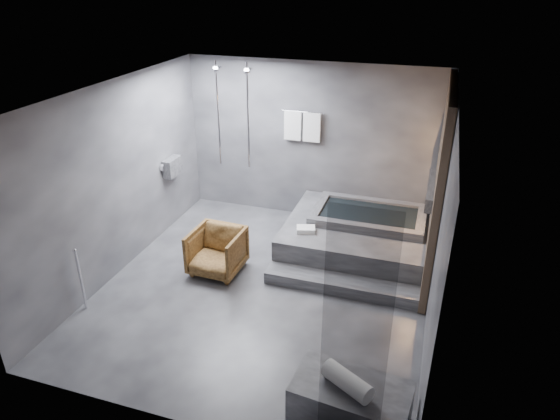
% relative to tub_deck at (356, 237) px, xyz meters
% --- Properties ---
extents(room, '(5.00, 5.04, 2.82)m').
position_rel_tub_deck_xyz_m(room, '(-0.65, -1.21, 1.48)').
color(room, '#2D2D2F').
rests_on(room, ground).
extents(tub_deck, '(2.20, 2.00, 0.50)m').
position_rel_tub_deck_xyz_m(tub_deck, '(0.00, 0.00, 0.00)').
color(tub_deck, '#323234').
rests_on(tub_deck, ground).
extents(tub_step, '(2.20, 0.36, 0.18)m').
position_rel_tub_deck_xyz_m(tub_step, '(0.00, -1.18, -0.16)').
color(tub_step, '#323234').
rests_on(tub_step, ground).
extents(concrete_bench, '(1.20, 0.74, 0.51)m').
position_rel_tub_deck_xyz_m(concrete_bench, '(0.55, -3.45, 0.01)').
color(concrete_bench, '#343437').
rests_on(concrete_bench, ground).
extents(driftwood_chair, '(0.77, 0.79, 0.69)m').
position_rel_tub_deck_xyz_m(driftwood_chair, '(-1.88, -1.26, 0.09)').
color(driftwood_chair, '#412810').
rests_on(driftwood_chair, ground).
extents(rolled_towel, '(0.55, 0.42, 0.19)m').
position_rel_tub_deck_xyz_m(rolled_towel, '(0.51, -3.50, 0.36)').
color(rolled_towel, white).
rests_on(rolled_towel, concrete_bench).
extents(deck_towel, '(0.33, 0.28, 0.07)m').
position_rel_tub_deck_xyz_m(deck_towel, '(-0.70, -0.53, 0.29)').
color(deck_towel, white).
rests_on(deck_towel, tub_deck).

